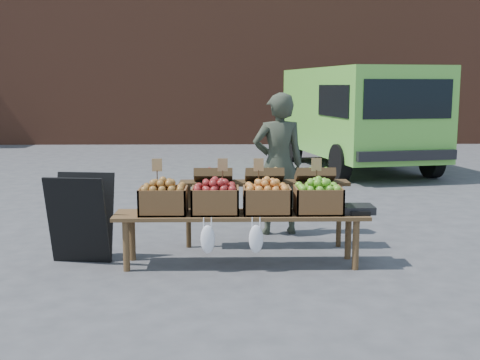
{
  "coord_description": "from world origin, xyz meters",
  "views": [
    {
      "loc": [
        0.84,
        -6.68,
        1.92
      ],
      "look_at": [
        0.98,
        0.1,
        0.85
      ],
      "focal_mm": 45.0,
      "sensor_mm": 36.0,
      "label": 1
    }
  ],
  "objects_px": {
    "chalkboard_sign": "(81,218)",
    "crate_golden_apples": "(163,201)",
    "back_table": "(264,204)",
    "crate_green_apples": "(318,200)",
    "crate_red_apples": "(267,200)",
    "weighing_scale": "(357,209)",
    "vendor": "(278,164)",
    "delivery_van": "(357,119)",
    "display_bench": "(241,239)",
    "crate_russet_pears": "(215,200)"
  },
  "relations": [
    {
      "from": "delivery_van",
      "to": "weighing_scale",
      "type": "bearing_deg",
      "value": -112.66
    },
    {
      "from": "back_table",
      "to": "crate_green_apples",
      "type": "bearing_deg",
      "value": -53.41
    },
    {
      "from": "crate_red_apples",
      "to": "back_table",
      "type": "bearing_deg",
      "value": 88.77
    },
    {
      "from": "delivery_van",
      "to": "chalkboard_sign",
      "type": "bearing_deg",
      "value": -132.64
    },
    {
      "from": "chalkboard_sign",
      "to": "crate_green_apples",
      "type": "relative_size",
      "value": 1.97
    },
    {
      "from": "crate_golden_apples",
      "to": "weighing_scale",
      "type": "height_order",
      "value": "crate_golden_apples"
    },
    {
      "from": "vendor",
      "to": "display_bench",
      "type": "height_order",
      "value": "vendor"
    },
    {
      "from": "chalkboard_sign",
      "to": "display_bench",
      "type": "relative_size",
      "value": 0.36
    },
    {
      "from": "crate_golden_apples",
      "to": "weighing_scale",
      "type": "distance_m",
      "value": 2.08
    },
    {
      "from": "crate_green_apples",
      "to": "crate_red_apples",
      "type": "bearing_deg",
      "value": 180.0
    },
    {
      "from": "chalkboard_sign",
      "to": "crate_golden_apples",
      "type": "distance_m",
      "value": 0.96
    },
    {
      "from": "crate_russet_pears",
      "to": "weighing_scale",
      "type": "distance_m",
      "value": 1.53
    },
    {
      "from": "vendor",
      "to": "weighing_scale",
      "type": "distance_m",
      "value": 1.6
    },
    {
      "from": "crate_russet_pears",
      "to": "crate_green_apples",
      "type": "relative_size",
      "value": 1.0
    },
    {
      "from": "crate_red_apples",
      "to": "crate_green_apples",
      "type": "bearing_deg",
      "value": 0.0
    },
    {
      "from": "back_table",
      "to": "crate_green_apples",
      "type": "relative_size",
      "value": 4.2
    },
    {
      "from": "delivery_van",
      "to": "crate_green_apples",
      "type": "height_order",
      "value": "delivery_van"
    },
    {
      "from": "display_bench",
      "to": "crate_red_apples",
      "type": "distance_m",
      "value": 0.51
    },
    {
      "from": "vendor",
      "to": "crate_golden_apples",
      "type": "bearing_deg",
      "value": 37.58
    },
    {
      "from": "crate_golden_apples",
      "to": "crate_red_apples",
      "type": "distance_m",
      "value": 1.1
    },
    {
      "from": "delivery_van",
      "to": "chalkboard_sign",
      "type": "xyz_separation_m",
      "value": [
        -4.59,
        -7.36,
        -0.66
      ]
    },
    {
      "from": "crate_golden_apples",
      "to": "vendor",
      "type": "bearing_deg",
      "value": 46.1
    },
    {
      "from": "crate_green_apples",
      "to": "delivery_van",
      "type": "bearing_deg",
      "value": 74.94
    },
    {
      "from": "back_table",
      "to": "display_bench",
      "type": "relative_size",
      "value": 0.78
    },
    {
      "from": "vendor",
      "to": "weighing_scale",
      "type": "bearing_deg",
      "value": 109.33
    },
    {
      "from": "vendor",
      "to": "crate_red_apples",
      "type": "bearing_deg",
      "value": 71.72
    },
    {
      "from": "crate_golden_apples",
      "to": "crate_green_apples",
      "type": "xyz_separation_m",
      "value": [
        1.65,
        0.0,
        0.0
      ]
    },
    {
      "from": "weighing_scale",
      "to": "crate_golden_apples",
      "type": "bearing_deg",
      "value": 180.0
    },
    {
      "from": "display_bench",
      "to": "crate_red_apples",
      "type": "relative_size",
      "value": 5.4
    },
    {
      "from": "crate_green_apples",
      "to": "weighing_scale",
      "type": "xyz_separation_m",
      "value": [
        0.42,
        0.0,
        -0.1
      ]
    },
    {
      "from": "back_table",
      "to": "crate_golden_apples",
      "type": "distance_m",
      "value": 1.34
    },
    {
      "from": "crate_russet_pears",
      "to": "delivery_van",
      "type": "bearing_deg",
      "value": 67.44
    },
    {
      "from": "crate_green_apples",
      "to": "weighing_scale",
      "type": "bearing_deg",
      "value": 0.0
    },
    {
      "from": "delivery_van",
      "to": "crate_green_apples",
      "type": "relative_size",
      "value": 10.3
    },
    {
      "from": "delivery_van",
      "to": "back_table",
      "type": "relative_size",
      "value": 2.45
    },
    {
      "from": "back_table",
      "to": "weighing_scale",
      "type": "xyz_separation_m",
      "value": [
        0.96,
        -0.72,
        0.09
      ]
    },
    {
      "from": "chalkboard_sign",
      "to": "display_bench",
      "type": "height_order",
      "value": "chalkboard_sign"
    },
    {
      "from": "crate_golden_apples",
      "to": "delivery_van",
      "type": "bearing_deg",
      "value": 63.95
    },
    {
      "from": "back_table",
      "to": "crate_red_apples",
      "type": "xyz_separation_m",
      "value": [
        -0.02,
        -0.72,
        0.19
      ]
    },
    {
      "from": "vendor",
      "to": "crate_green_apples",
      "type": "bearing_deg",
      "value": 94.06
    },
    {
      "from": "weighing_scale",
      "to": "crate_red_apples",
      "type": "bearing_deg",
      "value": 180.0
    },
    {
      "from": "crate_red_apples",
      "to": "crate_russet_pears",
      "type": "bearing_deg",
      "value": 180.0
    },
    {
      "from": "vendor",
      "to": "chalkboard_sign",
      "type": "relative_size",
      "value": 1.86
    },
    {
      "from": "back_table",
      "to": "weighing_scale",
      "type": "relative_size",
      "value": 6.18
    },
    {
      "from": "vendor",
      "to": "crate_golden_apples",
      "type": "height_order",
      "value": "vendor"
    },
    {
      "from": "vendor",
      "to": "display_bench",
      "type": "relative_size",
      "value": 0.68
    },
    {
      "from": "display_bench",
      "to": "back_table",
      "type": "bearing_deg",
      "value": 68.03
    },
    {
      "from": "display_bench",
      "to": "crate_red_apples",
      "type": "height_order",
      "value": "crate_red_apples"
    },
    {
      "from": "chalkboard_sign",
      "to": "crate_russet_pears",
      "type": "height_order",
      "value": "chalkboard_sign"
    },
    {
      "from": "crate_red_apples",
      "to": "weighing_scale",
      "type": "height_order",
      "value": "crate_red_apples"
    }
  ]
}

